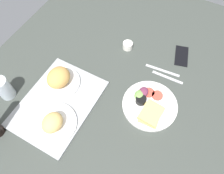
% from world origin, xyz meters
% --- Properties ---
extents(ground_plane, '(1.90, 1.50, 0.03)m').
position_xyz_m(ground_plane, '(0.00, 0.00, -0.01)').
color(ground_plane, '#383D38').
extents(serving_tray, '(0.45, 0.34, 0.02)m').
position_xyz_m(serving_tray, '(-0.17, 0.23, 0.01)').
color(serving_tray, '#9EA0A3').
rests_on(serving_tray, ground_plane).
extents(bread_plate_near, '(0.21, 0.21, 0.08)m').
position_xyz_m(bread_plate_near, '(-0.28, 0.18, 0.04)').
color(bread_plate_near, white).
rests_on(bread_plate_near, serving_tray).
extents(bread_plate_far, '(0.20, 0.20, 0.10)m').
position_xyz_m(bread_plate_far, '(-0.07, 0.28, 0.06)').
color(bread_plate_far, white).
rests_on(bread_plate_far, serving_tray).
extents(plate_with_salad, '(0.27, 0.27, 0.05)m').
position_xyz_m(plate_with_salad, '(0.03, -0.17, 0.02)').
color(plate_with_salad, white).
rests_on(plate_with_salad, ground_plane).
extents(drinking_glass, '(0.07, 0.07, 0.13)m').
position_xyz_m(drinking_glass, '(-0.25, 0.49, 0.06)').
color(drinking_glass, silver).
rests_on(drinking_glass, ground_plane).
extents(espresso_cup, '(0.06, 0.06, 0.04)m').
position_xyz_m(espresso_cup, '(0.32, 0.08, 0.02)').
color(espresso_cup, silver).
rests_on(espresso_cup, ground_plane).
extents(fork, '(0.02, 0.17, 0.01)m').
position_xyz_m(fork, '(0.23, -0.19, 0.00)').
color(fork, '#B7B7BC').
rests_on(fork, ground_plane).
extents(knife, '(0.03, 0.19, 0.01)m').
position_xyz_m(knife, '(0.26, -0.15, 0.00)').
color(knife, '#B7B7BC').
rests_on(knife, ground_plane).
extents(cell_phone, '(0.16, 0.11, 0.01)m').
position_xyz_m(cell_phone, '(0.41, -0.21, 0.00)').
color(cell_phone, black).
rests_on(cell_phone, ground_plane).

